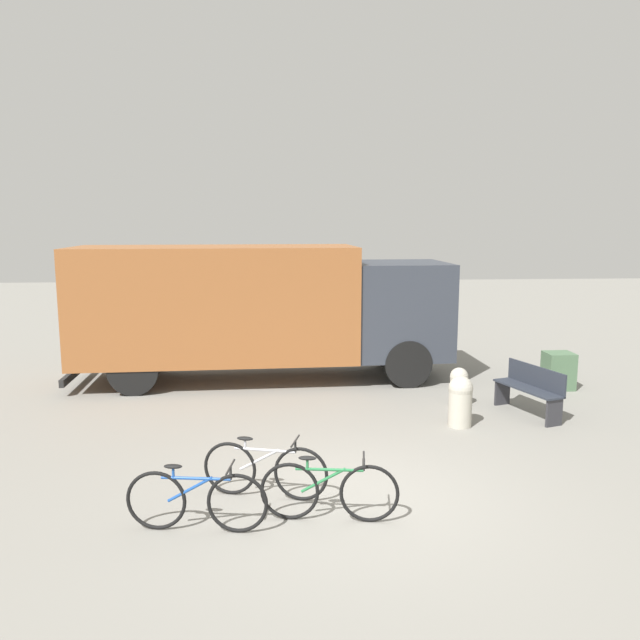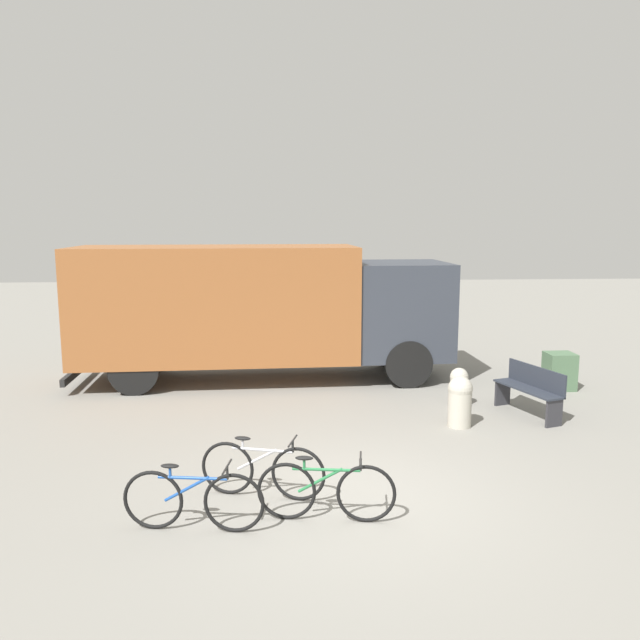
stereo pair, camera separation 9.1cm
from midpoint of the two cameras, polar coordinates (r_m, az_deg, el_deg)
name	(u,v)px [view 1 (the left image)]	position (r m, az deg, el deg)	size (l,w,h in m)	color
ground_plane	(360,496)	(8.61, 3.37, -15.75)	(60.00, 60.00, 0.00)	gray
delivery_truck	(258,306)	(14.12, -5.89, 1.29)	(8.48, 2.48, 3.05)	#99592D
park_bench	(530,388)	(12.37, 18.48, -5.91)	(0.85, 1.58, 0.93)	#282D38
bicycle_near	(196,500)	(7.72, -11.59, -15.83)	(1.68, 0.44, 0.82)	black
bicycle_middle	(265,470)	(8.44, -5.39, -13.45)	(1.64, 0.57, 0.82)	black
bicycle_far	(329,491)	(7.81, 0.49, -15.34)	(1.68, 0.44, 0.82)	black
bollard_near_bench	(460,399)	(11.36, 12.49, -7.11)	(0.43, 0.43, 0.91)	#B2AD9E
bollard_far_bench	(459,385)	(12.57, 12.37, -5.87)	(0.36, 0.36, 0.77)	#B2AD9E
utility_box	(558,371)	(14.48, 20.80, -4.35)	(0.59, 0.54, 0.80)	#4C6B4C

